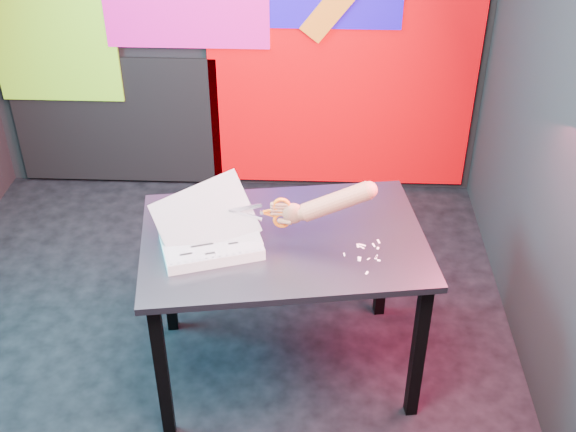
{
  "coord_description": "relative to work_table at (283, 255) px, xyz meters",
  "views": [
    {
      "loc": [
        0.5,
        -2.56,
        2.5
      ],
      "look_at": [
        0.4,
        -0.16,
        0.87
      ],
      "focal_mm": 45.0,
      "sensor_mm": 36.0,
      "label": 1
    }
  ],
  "objects": [
    {
      "name": "scissors",
      "position": [
        -0.02,
        -0.03,
        0.23
      ],
      "size": [
        0.25,
        0.02,
        0.14
      ],
      "rotation": [
        0.0,
        0.0,
        -0.02
      ],
      "color": "silver",
      "rests_on": "printout_stack"
    },
    {
      "name": "printout_stack",
      "position": [
        -0.29,
        -0.08,
        0.12
      ],
      "size": [
        0.48,
        0.39,
        0.29
      ],
      "rotation": [
        0.0,
        0.0,
        0.32
      ],
      "color": "silver",
      "rests_on": "work_table"
    },
    {
      "name": "backdrop",
      "position": [
        -0.32,
        1.61,
        0.3
      ],
      "size": [
        2.88,
        0.05,
        2.08
      ],
      "color": "#DA0006",
      "rests_on": "ground"
    },
    {
      "name": "hand_forearm",
      "position": [
        0.18,
        -0.03,
        0.29
      ],
      "size": [
        0.41,
        0.08,
        0.2
      ],
      "rotation": [
        0.0,
        0.0,
        -0.02
      ],
      "color": "#A85F45",
      "rests_on": "work_table"
    },
    {
      "name": "room",
      "position": [
        -0.38,
        0.14,
        0.69
      ],
      "size": [
        3.01,
        3.01,
        2.71
      ],
      "color": "black",
      "rests_on": "ground"
    },
    {
      "name": "paper_clippings",
      "position": [
        0.34,
        -0.09,
        0.09
      ],
      "size": [
        0.15,
        0.23,
        0.0
      ],
      "color": "white",
      "rests_on": "work_table"
    },
    {
      "name": "work_table",
      "position": [
        0.0,
        0.0,
        0.0
      ],
      "size": [
        1.27,
        0.95,
        0.75
      ],
      "rotation": [
        0.0,
        0.0,
        0.15
      ],
      "color": "black",
      "rests_on": "ground"
    }
  ]
}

